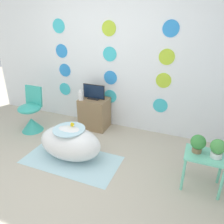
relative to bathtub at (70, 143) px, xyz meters
The scene contains 12 objects.
ground_plane 0.75m from the bathtub, 80.98° to the right, with size 12.00×12.00×0.00m, color #BCB29E.
wall_back_dotted 1.63m from the bathtub, 84.87° to the left, with size 5.14×0.05×2.60m.
rug 0.26m from the bathtub, 56.81° to the right, with size 1.39×0.71×0.01m.
bathtub is the anchor object (origin of this frame).
rubber_duck 0.28m from the bathtub, 70.02° to the left, with size 0.06×0.06×0.07m.
chair 1.18m from the bathtub, 157.87° to the left, with size 0.40×0.40×0.80m.
tv_cabinet 0.99m from the bathtub, 95.85° to the left, with size 0.50×0.40×0.56m.
tv 1.08m from the bathtub, 95.84° to the left, with size 0.41×0.12×0.26m.
vase 0.99m from the bathtub, 108.62° to the left, with size 0.09×0.09×0.18m.
side_table 1.79m from the bathtub, ahead, with size 0.46×0.35×0.46m.
potted_plant_left 1.72m from the bathtub, ahead, with size 0.17×0.17×0.22m.
potted_plant_right 1.92m from the bathtub, ahead, with size 0.17×0.17×0.22m.
Camera 1 is at (1.47, -1.56, 1.94)m, focal length 35.00 mm.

